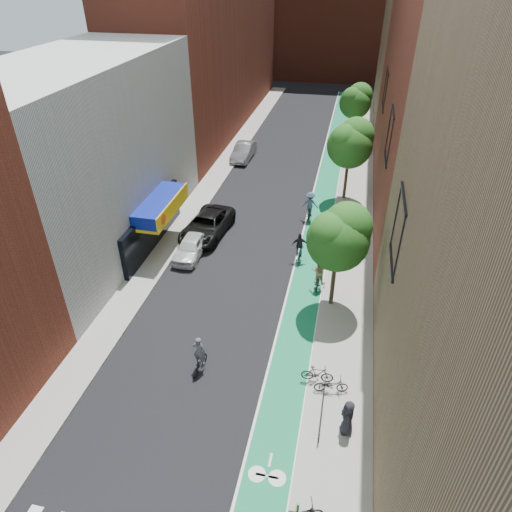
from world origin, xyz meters
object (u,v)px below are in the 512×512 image
Objects in this scene: cyclist_lane_far at (310,207)px; parked_car_white at (191,247)px; cyclist_lane_mid at (299,250)px; parked_car_silver at (244,151)px; parked_car_black at (207,225)px; cyclist_lead at (199,359)px; pedestrian at (348,418)px; cyclist_lane_near at (319,275)px.

parked_car_white is at bearing 44.25° from cyclist_lane_far.
cyclist_lane_far is at bearing -96.14° from cyclist_lane_mid.
cyclist_lane_mid is (7.80, -16.88, 0.05)m from parked_car_silver.
cyclist_lead is (3.48, -12.41, -0.09)m from parked_car_black.
parked_car_silver is 2.66× the size of pedestrian.
cyclist_lead is 10.99m from cyclist_lane_mid.
cyclist_lead is (3.72, -9.59, 0.01)m from parked_car_white.
parked_car_black is 12.89m from cyclist_lead.
cyclist_lane_mid is at bearing 91.23° from cyclist_lane_far.
parked_car_black is at bearing -22.04° from cyclist_lane_mid.
cyclist_lane_near reaches higher than parked_car_white.
pedestrian reaches higher than parked_car_black.
cyclist_lane_mid is 0.92× the size of cyclist_lane_far.
cyclist_lane_far reaches higher than parked_car_black.
cyclist_lane_near reaches higher than parked_car_silver.
parked_car_silver is 13.53m from cyclist_lane_far.
cyclist_lead is 16.63m from cyclist_lane_far.
cyclist_lead is at bearing -68.66° from parked_car_black.
cyclist_lane_near is 1.03× the size of cyclist_lane_mid.
cyclist_lane_mid is at bearing -10.23° from parked_car_black.
parked_car_silver is at bearing -73.99° from cyclist_lead.
cyclist_lane_far is 1.27× the size of pedestrian.
cyclist_lead is 0.98× the size of cyclist_lane_mid.
parked_car_silver is 2.20× the size of cyclist_lane_near.
parked_car_silver is at bearing -53.56° from cyclist_lane_far.
cyclist_lane_near is at bearing -10.87° from parked_car_white.
parked_car_silver is at bearing 99.05° from parked_car_black.
parked_car_white is at bearing -61.86° from cyclist_lead.
parked_car_silver is at bearing -60.63° from cyclist_lane_near.
parked_car_white is at bearing -153.02° from pedestrian.
cyclist_lane_far is (7.16, 6.68, 0.33)m from parked_car_white.
cyclist_lead is at bearing -79.12° from parked_car_silver.
parked_car_black reaches higher than parked_car_white.
cyclist_lane_near reaches higher than cyclist_lead.
cyclist_lane_near is at bearing 176.59° from pedestrian.
cyclist_lead reaches higher than parked_car_white.
cyclist_lane_far is (7.80, -11.05, 0.24)m from parked_car_silver.
cyclist_lane_near is (4.93, 7.77, 0.26)m from cyclist_lead.
cyclist_lane_far is at bearing 175.51° from pedestrian.
cyclist_lane_near reaches higher than parked_car_black.
parked_car_white is 1.80× the size of cyclist_lane_far.
cyclist_lane_near is (8.42, -4.64, 0.18)m from parked_car_black.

